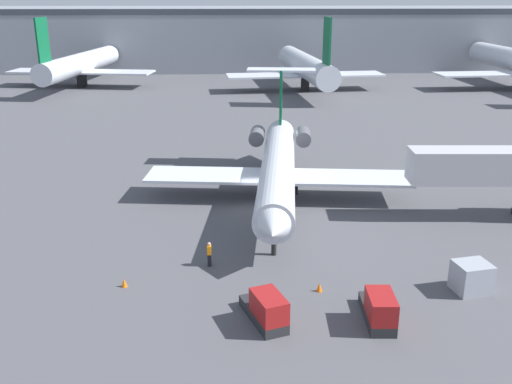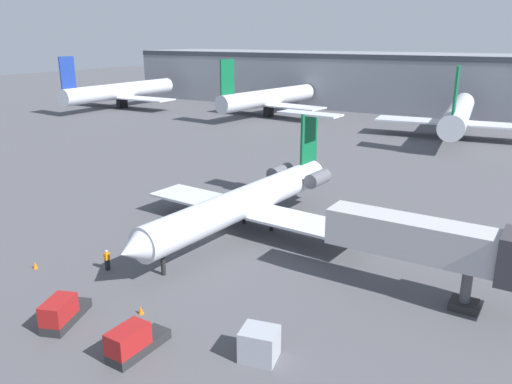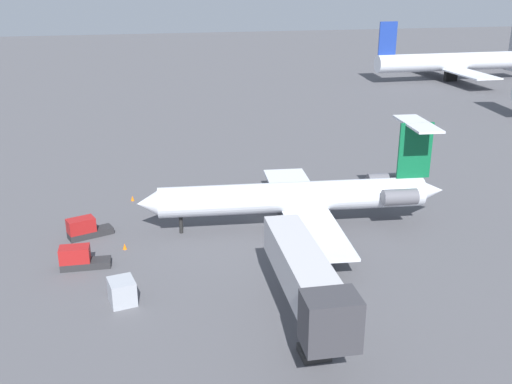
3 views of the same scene
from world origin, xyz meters
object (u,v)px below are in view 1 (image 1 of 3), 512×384
Objects in this scene: jet_bridge at (511,167)px; baggage_tug_trailing at (379,309)px; parked_airliner_centre at (306,66)px; parked_airliner_west_mid at (80,64)px; cargo_container_uld at (472,277)px; traffic_cone_near at (124,283)px; regional_jet at (278,164)px; ground_crew_marshaller at (209,254)px; traffic_cone_mid at (319,287)px; baggage_tug_lead at (266,310)px.

jet_bridge is 20.73m from baggage_tug_trailing.
parked_airliner_west_mid is at bearing 172.15° from parked_airliner_centre.
traffic_cone_near is at bearing 176.63° from cargo_container_uld.
regional_jet is 12.39× the size of cargo_container_uld.
ground_crew_marshaller is at bearing -70.25° from parked_airliner_west_mid.
cargo_container_uld is 21.15m from traffic_cone_near.
jet_bridge is 24.80m from ground_crew_marshaller.
parked_airliner_centre reaches higher than regional_jet.
regional_jet is 17.32× the size of ground_crew_marshaller.
parked_airliner_west_mid is at bearing 109.75° from ground_crew_marshaller.
parked_airliner_centre is at bearing 84.11° from traffic_cone_mid.
baggage_tug_trailing is 0.13× the size of parked_airliner_west_mid.
cargo_container_uld is at bearing -3.37° from traffic_cone_near.
baggage_tug_lead is 77.76m from parked_airliner_centre.
cargo_container_uld is (6.41, 3.34, 0.09)m from baggage_tug_trailing.
jet_bridge is at bearing -53.31° from parked_airliner_west_mid.
baggage_tug_lead reaches higher than ground_crew_marshaller.
traffic_cone_near is 1.00× the size of traffic_cone_mid.
parked_airliner_centre is (4.82, 77.07, 3.49)m from baggage_tug_trailing.
baggage_tug_lead is 4.87m from traffic_cone_mid.
baggage_tug_trailing is 7.23m from cargo_container_uld.
traffic_cone_near is 0.02× the size of parked_airliner_west_mid.
parked_airliner_west_mid is at bearing 110.27° from baggage_tug_lead.
cargo_container_uld is (15.97, -3.94, 0.07)m from ground_crew_marshaller.
jet_bridge is at bearing -81.81° from parked_airliner_centre.
regional_jet is at bearing 101.59° from baggage_tug_trailing.
ground_crew_marshaller is at bearing 151.59° from traffic_cone_mid.
regional_jet reaches higher than traffic_cone_near.
traffic_cone_near is at bearing -159.60° from jet_bridge.
ground_crew_marshaller is 0.05× the size of parked_airliner_west_mid.
parked_airliner_centre reaches higher than traffic_cone_mid.
traffic_cone_mid is (6.80, -3.68, -0.58)m from ground_crew_marshaller.
cargo_container_uld is at bearing -121.78° from jet_bridge.
cargo_container_uld is at bearing 14.20° from baggage_tug_lead.
baggage_tug_trailing is (6.15, -0.17, 0.00)m from baggage_tug_lead.
baggage_tug_lead is at bearing -134.56° from traffic_cone_mid.
regional_jet is 20.22m from baggage_tug_lead.
baggage_tug_lead is 12.96m from cargo_container_uld.
parked_airliner_west_mid reaches higher than ground_crew_marshaller.
regional_jet is at bearing 67.15° from ground_crew_marshaller.
baggage_tug_trailing reaches higher than traffic_cone_mid.
baggage_tug_lead is at bearing -142.99° from jet_bridge.
parked_airliner_centre is at bearing 91.24° from cargo_container_uld.
baggage_tug_trailing reaches higher than cargo_container_uld.
parked_airliner_centre is at bearing 81.06° from regional_jet.
regional_jet is 70.58m from parked_airliner_west_mid.
cargo_container_uld is (10.55, -16.81, -2.23)m from regional_jet.
jet_bridge is 20.51m from traffic_cone_mid.
traffic_cone_near is at bearing 175.32° from traffic_cone_mid.
traffic_cone_near is at bearing -74.30° from parked_airliner_west_mid.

